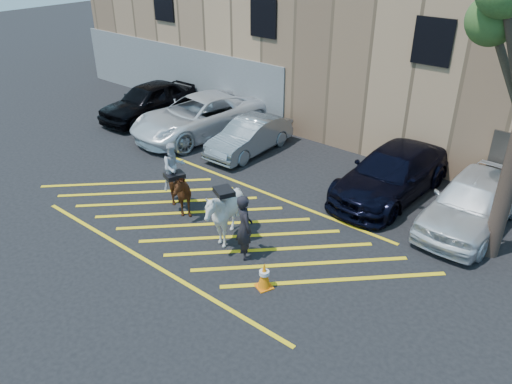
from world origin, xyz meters
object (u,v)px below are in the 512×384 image
Objects in this scene: car_silver_sedan at (249,136)px; traffic_cone at (264,275)px; mounted_bay at (175,185)px; car_black_suv at (149,101)px; car_blue_suv at (392,173)px; car_white_pickup at (199,116)px; saddled_white at (225,214)px; car_white_suv at (473,201)px; handler at (244,227)px.

traffic_cone is at bearing -48.63° from car_silver_sedan.
car_silver_sedan is 5.08m from mounted_bay.
traffic_cone is at bearing -28.99° from car_black_suv.
car_black_suv is 8.78m from mounted_bay.
car_silver_sedan is at bearing -174.44° from car_blue_suv.
car_blue_suv reaches higher than car_silver_sedan.
car_white_pickup is 2.84× the size of saddled_white.
mounted_bay is at bearing -43.45° from car_white_pickup.
car_silver_sedan is 0.75× the size of car_blue_suv.
car_black_suv is 2.30× the size of saddled_white.
mounted_bay is (4.02, -5.00, 0.09)m from car_white_pickup.
car_silver_sedan is at bearing 6.37° from car_white_pickup.
car_black_suv is 6.04m from car_silver_sedan.
traffic_cone is (2.11, -0.89, -0.54)m from saddled_white.
car_white_pickup reaches higher than car_blue_suv.
car_black_suv reaches higher than car_blue_suv.
car_white_pickup is 11.35m from car_white_suv.
car_silver_sedan reaches higher than traffic_cone.
mounted_bay reaches higher than handler.
car_silver_sedan is 0.83× the size of car_white_suv.
traffic_cone is at bearing -178.87° from handler.
car_silver_sedan is 2.16× the size of handler.
handler is (-4.13, -5.41, 0.10)m from car_white_suv.
saddled_white is (9.57, -5.25, 0.08)m from car_black_suv.
car_silver_sedan is 8.54m from car_white_suv.
car_blue_suv is 7.00m from mounted_bay.
handler is 1.53m from traffic_cone.
mounted_bay reaches higher than car_white_suv.
saddled_white is (-0.87, 0.19, -0.02)m from handler.
handler reaches higher than traffic_cone.
saddled_white is 2.35m from traffic_cone.
handler is 0.82× the size of mounted_bay.
mounted_bay is at bearing 165.17° from traffic_cone.
car_blue_suv is 2.73m from car_white_suv.
saddled_white is (2.33, -0.29, -0.02)m from mounted_bay.
saddled_white is at bearing -110.10° from car_blue_suv.
saddled_white is at bearing -30.03° from car_black_suv.
saddled_white is at bearing 157.21° from traffic_cone.
car_blue_suv is at bearing 0.09° from car_black_suv.
car_white_pickup is at bearing 143.88° from traffic_cone.
car_white_suv is at bearing -96.74° from handler.
car_black_suv is 10.91m from saddled_white.
car_white_pickup is at bearing 177.27° from car_silver_sedan.
mounted_bay is at bearing -128.96° from car_blue_suv.
car_white_pickup is 6.41m from mounted_bay.
car_black_suv is 11.87m from car_blue_suv.
traffic_cone is (1.24, -0.70, -0.56)m from handler.
car_blue_suv is 2.88× the size of handler.
handler reaches higher than car_blue_suv.
car_silver_sedan is (6.04, -0.03, -0.16)m from car_black_suv.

